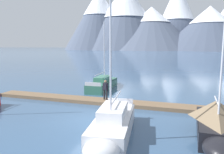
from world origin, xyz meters
TOP-DOWN VIEW (x-y plane):
  - ground_plane at (0.00, 0.00)m, footprint 700.00×700.00m
  - mountain_west_summit at (-69.48, 209.23)m, footprint 72.08×72.08m
  - mountain_central_massif at (-42.56, 212.17)m, footprint 89.31×89.31m
  - mountain_shoulder_ridge at (-15.99, 208.75)m, footprint 93.28×93.28m
  - mountain_east_summit at (8.16, 233.36)m, footprint 56.95×56.95m
  - mountain_rear_spur at (35.52, 202.62)m, footprint 85.76×85.76m
  - dock at (0.00, 4.00)m, footprint 21.20×2.74m
  - sailboat_second_berth at (-2.16, 10.40)m, footprint 1.89×7.63m
  - sailboat_mid_dock_port at (2.37, -2.60)m, footprint 2.41×6.68m
  - sailboat_mid_dock_starboard at (7.74, -1.29)m, footprint 2.37×6.06m
  - person_on_dock at (-0.06, 4.12)m, footprint 0.56×0.34m

SIDE VIEW (x-z plane):
  - ground_plane at x=0.00m, z-range 0.00..0.00m
  - dock at x=0.00m, z-range -0.01..0.29m
  - sailboat_second_berth at x=-2.16m, z-range -3.20..4.36m
  - sailboat_mid_dock_port at x=2.37m, z-range -3.20..4.52m
  - sailboat_mid_dock_starboard at x=7.74m, z-range -2.94..4.72m
  - person_on_dock at x=-0.06m, z-range 0.42..2.11m
  - mountain_rear_spur at x=35.52m, z-range 0.74..39.58m
  - mountain_shoulder_ridge at x=-15.99m, z-range 0.69..41.95m
  - mountain_west_summit at x=-69.48m, z-range 1.42..62.68m
  - mountain_central_massif at x=-42.56m, z-range 2.07..67.09m
  - mountain_east_summit at x=8.16m, z-range 2.49..72.00m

